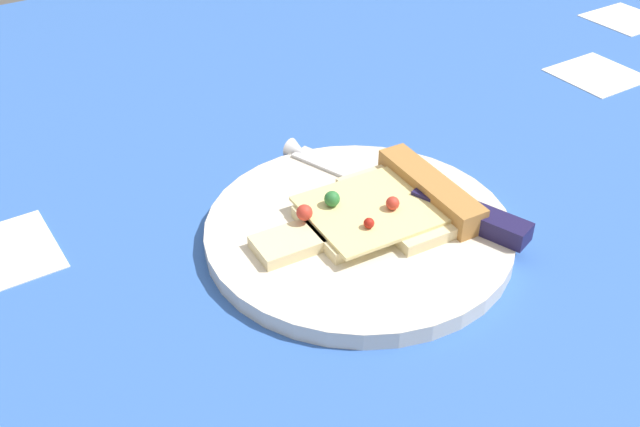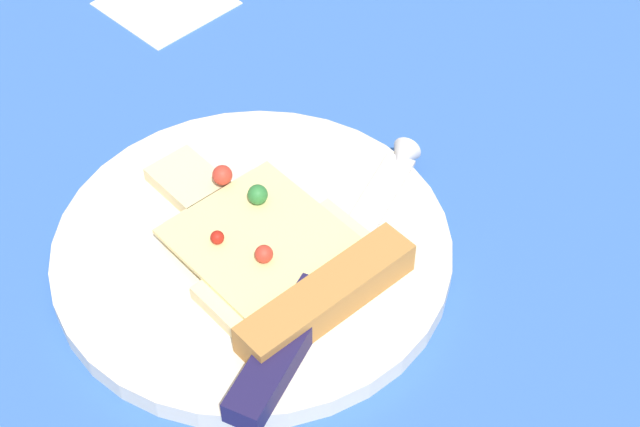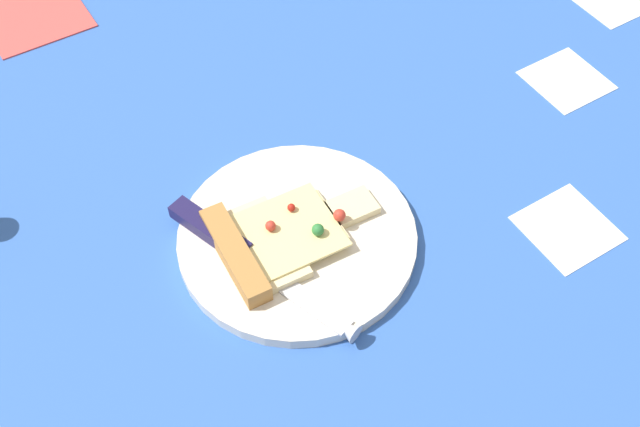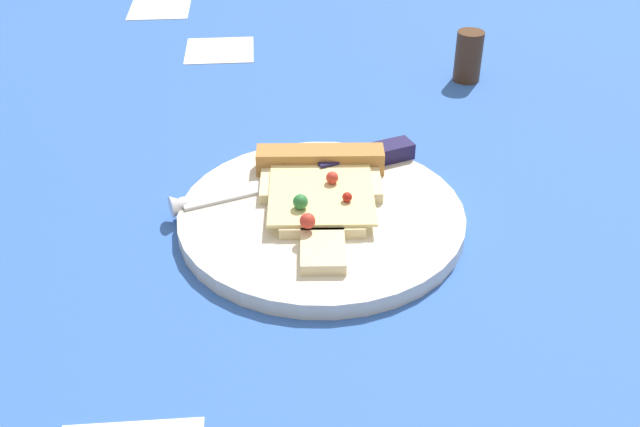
% 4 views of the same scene
% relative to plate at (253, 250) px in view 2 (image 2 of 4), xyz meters
% --- Properties ---
extents(ground_plane, '(1.50, 1.50, 0.03)m').
position_rel_plate_xyz_m(ground_plane, '(0.03, -0.04, -0.02)').
color(ground_plane, '#3360B7').
rests_on(ground_plane, ground).
extents(plate, '(0.25, 0.25, 0.01)m').
position_rel_plate_xyz_m(plate, '(0.00, 0.00, 0.00)').
color(plate, silver).
rests_on(plate, ground_plane).
extents(pizza_slice, '(0.12, 0.18, 0.03)m').
position_rel_plate_xyz_m(pizza_slice, '(0.00, 0.03, 0.02)').
color(pizza_slice, beige).
rests_on(pizza_slice, plate).
extents(knife, '(0.23, 0.10, 0.02)m').
position_rel_plate_xyz_m(knife, '(0.00, 0.06, 0.01)').
color(knife, silver).
rests_on(knife, plate).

